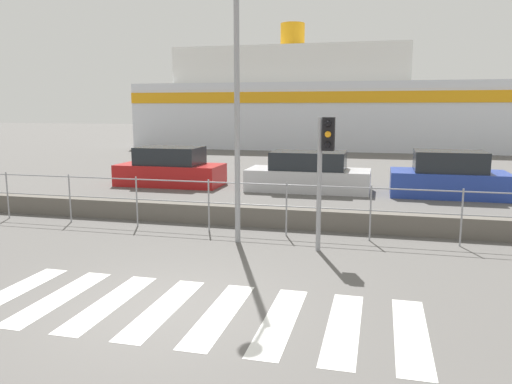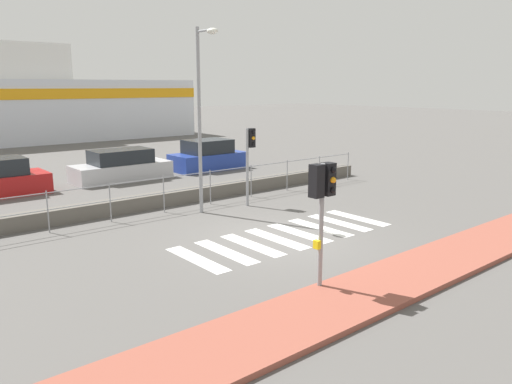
% 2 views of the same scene
% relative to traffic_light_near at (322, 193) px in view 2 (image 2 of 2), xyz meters
% --- Properties ---
extents(ground_plane, '(160.00, 160.00, 0.00)m').
position_rel_traffic_light_near_xyz_m(ground_plane, '(1.78, 3.32, -2.14)').
color(ground_plane, '#565451').
extents(sidewalk_brick, '(24.00, 1.80, 0.12)m').
position_rel_traffic_light_near_xyz_m(sidewalk_brick, '(1.78, -0.78, -2.08)').
color(sidewalk_brick, '#934C3D').
rests_on(sidewalk_brick, ground_plane).
extents(crosswalk, '(6.75, 2.40, 0.01)m').
position_rel_traffic_light_near_xyz_m(crosswalk, '(2.20, 3.32, -2.14)').
color(crosswalk, silver).
rests_on(crosswalk, ground_plane).
extents(seawall, '(19.36, 0.55, 0.50)m').
position_rel_traffic_light_near_xyz_m(seawall, '(1.78, 8.96, -1.90)').
color(seawall, '#605B54').
rests_on(seawall, ground_plane).
extents(harbor_fence, '(17.46, 0.04, 1.28)m').
position_rel_traffic_light_near_xyz_m(harbor_fence, '(1.78, 8.09, -1.31)').
color(harbor_fence, gray).
rests_on(harbor_fence, ground_plane).
extents(traffic_light_near, '(0.58, 0.41, 2.75)m').
position_rel_traffic_light_near_xyz_m(traffic_light_near, '(0.00, 0.00, 0.00)').
color(traffic_light_near, gray).
rests_on(traffic_light_near, ground_plane).
extents(traffic_light_far, '(0.34, 0.32, 2.81)m').
position_rel_traffic_light_near_xyz_m(traffic_light_far, '(3.74, 7.00, -0.08)').
color(traffic_light_far, gray).
rests_on(traffic_light_far, ground_plane).
extents(streetlamp, '(0.32, 1.12, 6.15)m').
position_rel_traffic_light_near_xyz_m(streetlamp, '(1.79, 7.05, 1.66)').
color(streetlamp, gray).
rests_on(streetlamp, ground_plane).
extents(parked_car_silver, '(4.44, 1.81, 1.44)m').
position_rel_traffic_light_near_xyz_m(parked_car_silver, '(2.32, 14.71, -1.53)').
color(parked_car_silver, '#BCBCC1').
rests_on(parked_car_silver, ground_plane).
extents(parked_car_blue, '(3.84, 1.90, 1.56)m').
position_rel_traffic_light_near_xyz_m(parked_car_blue, '(7.15, 14.71, -1.48)').
color(parked_car_blue, '#233D9E').
rests_on(parked_car_blue, ground_plane).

